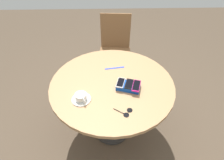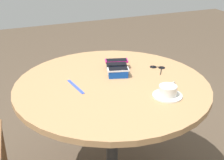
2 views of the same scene
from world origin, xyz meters
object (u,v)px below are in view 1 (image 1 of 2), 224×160
Objects in this scene: phone_magenta at (136,86)px; phone_black at (129,84)px; phone_box at (128,86)px; phone_white at (121,83)px; coffee_cup at (81,97)px; sunglasses at (127,112)px; saucer at (81,99)px; chair_near_window at (115,51)px; lanyard_strap at (115,68)px; round_table at (112,90)px.

phone_magenta and phone_black have the same top height.
phone_white reaches higher than phone_box.
coffee_cup reaches higher than phone_black.
phone_magenta is 1.05× the size of sunglasses.
phone_magenta is at bearing -112.50° from sunglasses.
chair_near_window is (-0.31, -1.08, -0.23)m from saucer.
phone_magenta reaches higher than phone_white.
lanyard_strap is (0.16, -0.30, -0.05)m from phone_magenta.
round_table is at bearing -31.49° from phone_black.
chair_near_window reaches higher than phone_box.
phone_black is 1.13× the size of coffee_cup.
phone_white is at bearing -16.75° from phone_box.
chair_near_window reaches higher than phone_black.
phone_box is 0.99m from chair_near_window.
lanyard_strap is at bearing -83.08° from sunglasses.
phone_box is 0.23× the size of chair_near_window.
phone_black reaches higher than phone_white.
coffee_cup is 0.83× the size of sunglasses.
phone_box is 1.84× the size of coffee_cup.
phone_box is at bearing 147.37° from round_table.
round_table is 7.64× the size of sunglasses.
phone_black is at bearing -162.14° from coffee_cup.
phone_magenta is 1.13× the size of phone_black.
chair_near_window is (-0.07, -0.88, -0.13)m from round_table.
phone_magenta is (-0.06, 0.02, 0.03)m from phone_box.
phone_box is 1.14× the size of lanyard_strap.
saucer is 1.30× the size of coffee_cup.
phone_box is 0.07m from phone_white.
phone_white reaches higher than saucer.
round_table is 0.26m from phone_magenta.
round_table is 7.28× the size of phone_magenta.
lanyard_strap is 1.33× the size of sunglasses.
saucer is (0.43, 0.09, -0.04)m from phone_magenta.
saucer is at bearing 23.75° from phone_white.
chair_near_window reaches higher than sunglasses.
phone_black is 0.70× the size of lanyard_strap.
phone_black reaches higher than phone_box.
coffee_cup is 0.36m from sunglasses.
round_table is at bearing -32.63° from phone_box.
coffee_cup reaches higher than phone_box.
saucer is (0.31, 0.14, -0.04)m from phone_white.
phone_magenta is 0.34m from lanyard_strap.
sunglasses reaches higher than round_table.
lanyard_strap is at bearing -124.62° from saucer.
phone_white is (-0.07, 0.06, 0.14)m from round_table.
phone_white is at bearing -18.50° from phone_magenta.
phone_box is 0.03m from phone_black.
round_table is at bearing -43.74° from phone_white.
lanyard_strap is 0.72m from chair_near_window.
sunglasses is at bearing 95.90° from phone_white.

